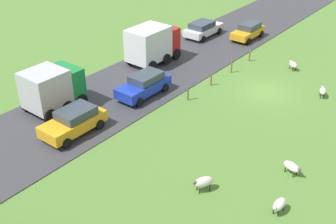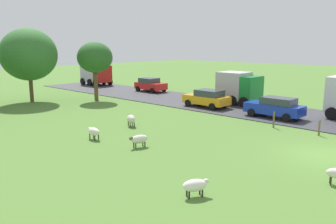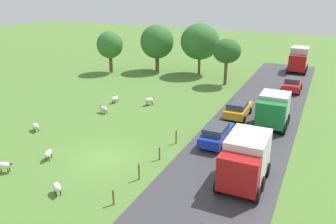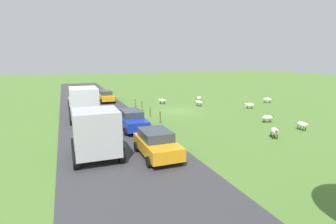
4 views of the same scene
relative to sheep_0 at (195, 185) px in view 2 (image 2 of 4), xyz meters
name	(u,v)px [view 2 (image 2 of 4)]	position (x,y,z in m)	size (l,w,h in m)	color
ground_plane	(323,155)	(8.66, -1.85, -0.47)	(160.00, 160.00, 0.00)	#517A33
sheep_0	(195,185)	(0.00, 0.00, 0.00)	(1.13, 0.91, 0.72)	white
sheep_4	(94,132)	(2.16, 9.76, 0.04)	(0.52, 1.14, 0.76)	silver
sheep_5	(131,119)	(6.06, 10.72, 0.09)	(1.01, 1.25, 0.84)	beige
sheep_6	(139,139)	(2.95, 6.46, 0.02)	(1.22, 0.76, 0.73)	silver
tree_0	(29,55)	(6.17, 26.22, 4.33)	(5.58, 5.58, 7.40)	brown
tree_4	(95,58)	(11.30, 22.27, 3.97)	(3.63, 3.63, 6.05)	brown
fence_post_2	(319,128)	(12.67, -0.16, 0.04)	(0.12, 0.12, 1.02)	brown
fence_post_3	(274,120)	(12.67, 2.99, 0.11)	(0.12, 0.12, 1.16)	brown
truck_0	(95,72)	(19.29, 33.60, 1.50)	(2.73, 4.36, 3.68)	#B21919
truck_1	(239,87)	(19.34, 10.01, 1.25)	(2.86, 3.89, 3.09)	#197F33
car_1	(150,85)	(19.70, 22.77, 0.45)	(2.21, 3.91, 1.66)	red
car_6	(207,98)	(15.81, 11.20, 0.43)	(2.17, 4.28, 1.63)	orange
car_8	(275,107)	(15.73, 4.41, 0.44)	(2.06, 4.54, 1.65)	#1933B2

